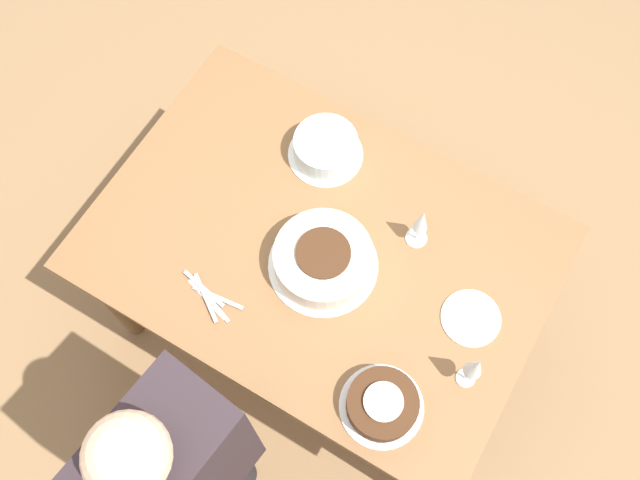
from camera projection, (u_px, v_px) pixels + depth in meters
ground_plane at (320, 317)px, 2.95m from camera, size 12.00×12.00×0.00m
dining_table at (320, 259)px, 2.34m from camera, size 1.42×0.99×0.77m
cake_center_white at (323, 260)px, 2.17m from camera, size 0.34×0.34×0.11m
cake_front_chocolate at (382, 404)px, 2.01m from camera, size 0.24×0.24×0.08m
cake_back_decorated at (326, 148)px, 2.33m from camera, size 0.25×0.25×0.09m
wine_glass_near at (475, 367)px, 1.94m from camera, size 0.06×0.06×0.21m
wine_glass_far at (421, 222)px, 2.14m from camera, size 0.07×0.07×0.19m
dessert_plate_right at (471, 318)px, 2.14m from camera, size 0.18×0.18×0.01m
fork_pile at (209, 297)px, 2.17m from camera, size 0.22×0.11×0.01m
person_cutting at (179, 479)px, 1.82m from camera, size 0.27×0.42×1.54m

